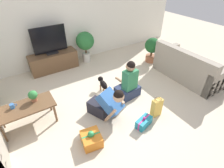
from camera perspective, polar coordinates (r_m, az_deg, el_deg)
name	(u,v)px	position (r m, az deg, el deg)	size (l,w,h in m)	color
ground_plane	(110,108)	(3.88, -0.57, -7.73)	(16.00, 16.00, 0.00)	beige
wall_back	(60,20)	(5.43, -16.58, 19.47)	(8.40, 0.06, 2.60)	white
sofa_right	(188,68)	(5.12, 23.52, 4.81)	(0.87, 1.80, 0.85)	gray
coffee_table	(26,109)	(3.62, -26.34, -7.33)	(1.03, 0.50, 0.46)	brown
tv_console	(54,61)	(5.41, -18.44, 7.04)	(1.33, 0.47, 0.51)	brown
tv	(50,42)	(5.17, -19.67, 12.88)	(0.92, 0.20, 0.76)	black
potted_plant_back_right	(85,43)	(5.50, -8.75, 13.23)	(0.55, 0.55, 0.95)	beige
potted_plant_corner_right	(152,48)	(5.63, 12.94, 11.43)	(0.46, 0.46, 0.77)	#A36042
person_kneeling	(107,104)	(3.44, -1.66, -6.47)	(0.57, 0.81, 0.79)	#23232D
person_sitting	(129,84)	(4.02, 5.43, 0.13)	(0.56, 0.51, 0.93)	#283351
dog	(103,84)	(4.21, -3.01, 0.12)	(0.19, 0.52, 0.33)	black
gift_box_a	(91,139)	(3.20, -6.74, -17.33)	(0.38, 0.41, 0.29)	orange
gift_box_b	(144,122)	(3.51, 10.33, -12.16)	(0.39, 0.26, 0.22)	teal
gift_bag_a	(157,107)	(3.69, 14.36, -7.40)	(0.22, 0.15, 0.43)	#E5B74C
mug	(12,106)	(3.64, -29.79, -6.28)	(0.12, 0.08, 0.09)	#386BAD
tabletop_plant	(33,96)	(3.59, -24.41, -3.46)	(0.17, 0.17, 0.22)	#A36042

